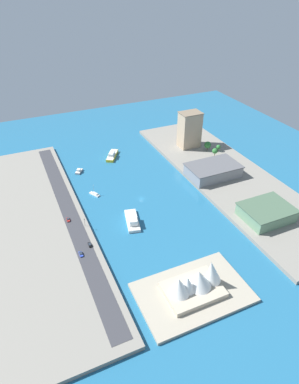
{
  "coord_description": "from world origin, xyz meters",
  "views": [
    {
      "loc": [
        84.39,
        204.2,
        155.57
      ],
      "look_at": [
        -7.28,
        0.24,
        4.57
      ],
      "focal_mm": 30.92,
      "sensor_mm": 36.0,
      "label": 1
    }
  ],
  "objects_px": {
    "traffic_light_waterfront": "(85,221)",
    "yacht_sleek_gray": "(79,171)",
    "ferry_yellow_fast": "(112,155)",
    "warehouse_low_gray": "(213,170)",
    "pickup_red": "(68,219)",
    "opera_landmark": "(195,282)",
    "ferry_white_commuter": "(132,220)",
    "apartment_midrise_tan": "(190,130)",
    "hatchback_blue": "(81,254)",
    "suv_black": "(90,245)",
    "terminal_long_green": "(266,212)",
    "sailboat_small_white": "(95,194)"
  },
  "relations": [
    {
      "from": "ferry_yellow_fast",
      "to": "apartment_midrise_tan",
      "type": "xyz_separation_m",
      "value": [
        -78.55,
        14.84,
        19.11
      ]
    },
    {
      "from": "warehouse_low_gray",
      "to": "suv_black",
      "type": "bearing_deg",
      "value": 19.11
    },
    {
      "from": "warehouse_low_gray",
      "to": "terminal_long_green",
      "type": "relative_size",
      "value": 1.27
    },
    {
      "from": "terminal_long_green",
      "to": "pickup_red",
      "type": "xyz_separation_m",
      "value": [
        133.93,
        -56.47,
        -4.0
      ]
    },
    {
      "from": "ferry_yellow_fast",
      "to": "traffic_light_waterfront",
      "type": "height_order",
      "value": "traffic_light_waterfront"
    },
    {
      "from": "ferry_white_commuter",
      "to": "hatchback_blue",
      "type": "height_order",
      "value": "ferry_white_commuter"
    },
    {
      "from": "ferry_yellow_fast",
      "to": "traffic_light_waterfront",
      "type": "bearing_deg",
      "value": 61.16
    },
    {
      "from": "pickup_red",
      "to": "suv_black",
      "type": "bearing_deg",
      "value": 102.57
    },
    {
      "from": "opera_landmark",
      "to": "pickup_red",
      "type": "bearing_deg",
      "value": -60.7
    },
    {
      "from": "sailboat_small_white",
      "to": "ferry_white_commuter",
      "type": "height_order",
      "value": "sailboat_small_white"
    },
    {
      "from": "warehouse_low_gray",
      "to": "apartment_midrise_tan",
      "type": "relative_size",
      "value": 1.27
    },
    {
      "from": "hatchback_blue",
      "to": "apartment_midrise_tan",
      "type": "bearing_deg",
      "value": -142.33
    },
    {
      "from": "traffic_light_waterfront",
      "to": "yacht_sleek_gray",
      "type": "bearing_deg",
      "value": -100.99
    },
    {
      "from": "ferry_white_commuter",
      "to": "opera_landmark",
      "type": "height_order",
      "value": "opera_landmark"
    },
    {
      "from": "hatchback_blue",
      "to": "pickup_red",
      "type": "height_order",
      "value": "pickup_red"
    },
    {
      "from": "ferry_white_commuter",
      "to": "terminal_long_green",
      "type": "bearing_deg",
      "value": 157.16
    },
    {
      "from": "ferry_yellow_fast",
      "to": "suv_black",
      "type": "xyz_separation_m",
      "value": [
        55.97,
        118.49,
        1.9
      ]
    },
    {
      "from": "apartment_midrise_tan",
      "to": "opera_landmark",
      "type": "relative_size",
      "value": 1.06
    },
    {
      "from": "warehouse_low_gray",
      "to": "suv_black",
      "type": "height_order",
      "value": "warehouse_low_gray"
    },
    {
      "from": "warehouse_low_gray",
      "to": "pickup_red",
      "type": "relative_size",
      "value": 9.39
    },
    {
      "from": "ferry_white_commuter",
      "to": "apartment_midrise_tan",
      "type": "xyz_separation_m",
      "value": [
        -98.44,
        -89.51,
        18.77
      ]
    },
    {
      "from": "suv_black",
      "to": "warehouse_low_gray",
      "type": "bearing_deg",
      "value": -160.89
    },
    {
      "from": "hatchback_blue",
      "to": "ferry_white_commuter",
      "type": "bearing_deg",
      "value": -155.18
    },
    {
      "from": "yacht_sleek_gray",
      "to": "warehouse_low_gray",
      "type": "height_order",
      "value": "warehouse_low_gray"
    },
    {
      "from": "opera_landmark",
      "to": "ferry_white_commuter",
      "type": "bearing_deg",
      "value": -83.4
    },
    {
      "from": "ferry_white_commuter",
      "to": "apartment_midrise_tan",
      "type": "distance_m",
      "value": 134.37
    },
    {
      "from": "ferry_yellow_fast",
      "to": "hatchback_blue",
      "type": "height_order",
      "value": "ferry_yellow_fast"
    },
    {
      "from": "terminal_long_green",
      "to": "traffic_light_waterfront",
      "type": "bearing_deg",
      "value": -20.12
    },
    {
      "from": "terminal_long_green",
      "to": "suv_black",
      "type": "bearing_deg",
      "value": -10.73
    },
    {
      "from": "apartment_midrise_tan",
      "to": "terminal_long_green",
      "type": "bearing_deg",
      "value": 86.49
    },
    {
      "from": "traffic_light_waterfront",
      "to": "opera_landmark",
      "type": "bearing_deg",
      "value": 117.33
    },
    {
      "from": "hatchback_blue",
      "to": "ferry_yellow_fast",
      "type": "bearing_deg",
      "value": -117.03
    },
    {
      "from": "ferry_yellow_fast",
      "to": "sailboat_small_white",
      "type": "height_order",
      "value": "sailboat_small_white"
    },
    {
      "from": "ferry_yellow_fast",
      "to": "terminal_long_green",
      "type": "bearing_deg",
      "value": 116.39
    },
    {
      "from": "terminal_long_green",
      "to": "suv_black",
      "type": "xyz_separation_m",
      "value": [
        126.69,
        -24.02,
        -4.01
      ]
    },
    {
      "from": "yacht_sleek_gray",
      "to": "terminal_long_green",
      "type": "relative_size",
      "value": 0.28
    },
    {
      "from": "sailboat_small_white",
      "to": "warehouse_low_gray",
      "type": "distance_m",
      "value": 105.36
    },
    {
      "from": "ferry_yellow_fast",
      "to": "opera_landmark",
      "type": "relative_size",
      "value": 0.72
    },
    {
      "from": "suv_black",
      "to": "pickup_red",
      "type": "height_order",
      "value": "suv_black"
    },
    {
      "from": "opera_landmark",
      "to": "warehouse_low_gray",
      "type": "bearing_deg",
      "value": -127.72
    },
    {
      "from": "yacht_sleek_gray",
      "to": "hatchback_blue",
      "type": "distance_m",
      "value": 111.61
    },
    {
      "from": "sailboat_small_white",
      "to": "terminal_long_green",
      "type": "distance_m",
      "value": 135.81
    },
    {
      "from": "sailboat_small_white",
      "to": "apartment_midrise_tan",
      "type": "distance_m",
      "value": 123.16
    },
    {
      "from": "sailboat_small_white",
      "to": "pickup_red",
      "type": "relative_size",
      "value": 2.09
    },
    {
      "from": "traffic_light_waterfront",
      "to": "opera_landmark",
      "type": "xyz_separation_m",
      "value": [
        -42.11,
        81.48,
        1.86
      ]
    },
    {
      "from": "sailboat_small_white",
      "to": "ferry_yellow_fast",
      "type": "bearing_deg",
      "value": -121.34
    },
    {
      "from": "traffic_light_waterfront",
      "to": "sailboat_small_white",
      "type": "bearing_deg",
      "value": -114.94
    },
    {
      "from": "yacht_sleek_gray",
      "to": "suv_black",
      "type": "distance_m",
      "value": 104.15
    },
    {
      "from": "suv_black",
      "to": "traffic_light_waterfront",
      "type": "xyz_separation_m",
      "value": [
        -2.55,
        -21.45,
        3.44
      ]
    },
    {
      "from": "pickup_red",
      "to": "yacht_sleek_gray",
      "type": "bearing_deg",
      "value": -110.02
    }
  ]
}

